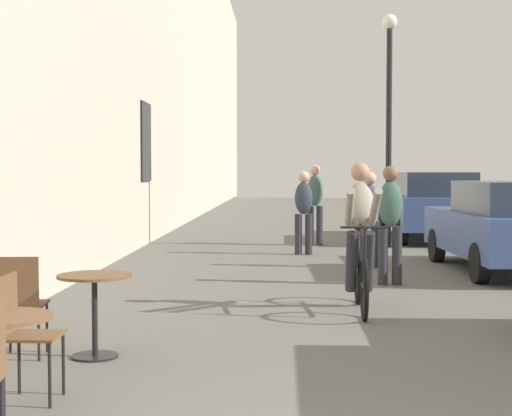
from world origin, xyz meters
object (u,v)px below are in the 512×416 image
at_px(cafe_table_near, 1,348).
at_px(cafe_table_mid, 95,297).
at_px(parked_car_third, 429,205).
at_px(cafe_chair_mid_toward_street, 21,299).
at_px(parked_car_second, 507,225).
at_px(pedestrian_near, 390,218).
at_px(pedestrian_mid, 369,214).
at_px(pedestrian_far, 304,208).
at_px(street_lamp, 389,100).
at_px(cafe_chair_near_toward_street, 23,328).
at_px(pedestrian_furthest, 315,200).
at_px(cyclist_on_bicycle, 360,240).

bearing_deg(cafe_table_near, cafe_table_mid, 86.45).
bearing_deg(parked_car_third, cafe_chair_mid_toward_street, -115.66).
distance_m(cafe_table_mid, parked_car_second, 7.80).
distance_m(pedestrian_near, pedestrian_mid, 1.95).
height_order(pedestrian_far, street_lamp, street_lamp).
xyz_separation_m(cafe_chair_near_toward_street, parked_car_second, (5.37, 7.11, 0.24)).
bearing_deg(street_lamp, cafe_table_mid, -111.21).
xyz_separation_m(cafe_chair_near_toward_street, pedestrian_furthest, (2.52, 11.58, 0.47)).
xyz_separation_m(pedestrian_mid, pedestrian_far, (-1.04, 2.01, 0.01)).
xyz_separation_m(cafe_table_near, parked_car_second, (5.30, 7.74, 0.23)).
relative_size(cafe_table_mid, parked_car_third, 0.16).
xyz_separation_m(cafe_table_near, parked_car_third, (5.18, 13.66, 0.30)).
bearing_deg(pedestrian_mid, cafe_table_near, -111.04).
height_order(cafe_chair_mid_toward_street, pedestrian_near, pedestrian_near).
bearing_deg(street_lamp, cafe_table_near, -108.55).
distance_m(cafe_table_near, cafe_chair_near_toward_street, 0.64).
relative_size(cafe_table_near, cafe_chair_mid_toward_street, 0.81).
relative_size(cafe_table_near, pedestrian_furthest, 0.41).
distance_m(pedestrian_mid, street_lamp, 4.30).
relative_size(cyclist_on_bicycle, pedestrian_furthest, 1.01).
bearing_deg(parked_car_third, pedestrian_furthest, -152.14).
bearing_deg(cafe_table_near, pedestrian_near, 62.74).
xyz_separation_m(pedestrian_far, parked_car_third, (3.04, 3.37, -0.09)).
distance_m(cafe_chair_near_toward_street, street_lamp, 12.23).
bearing_deg(cyclist_on_bicycle, street_lamp, 79.92).
distance_m(cafe_chair_near_toward_street, pedestrian_furthest, 11.86).
xyz_separation_m(cafe_chair_near_toward_street, pedestrian_far, (2.22, 9.65, 0.39)).
distance_m(cafe_table_mid, parked_car_third, 12.79).
xyz_separation_m(cafe_chair_near_toward_street, cyclist_on_bicycle, (2.72, 3.71, 0.29)).
xyz_separation_m(parked_car_second, parked_car_third, (-0.11, 5.91, 0.07)).
distance_m(pedestrian_far, parked_car_third, 4.54).
xyz_separation_m(pedestrian_mid, street_lamp, (0.80, 3.60, 2.21)).
bearing_deg(cafe_chair_near_toward_street, cafe_table_near, -83.14).
bearing_deg(parked_car_second, pedestrian_far, 141.12).
xyz_separation_m(cafe_chair_near_toward_street, pedestrian_near, (3.34, 5.70, 0.43)).
bearing_deg(parked_car_second, pedestrian_near, -145.25).
relative_size(cafe_chair_mid_toward_street, parked_car_third, 0.20).
distance_m(pedestrian_mid, pedestrian_furthest, 4.00).
xyz_separation_m(cafe_chair_mid_toward_street, cyclist_on_bicycle, (3.14, 2.50, 0.29)).
height_order(cafe_table_mid, street_lamp, street_lamp).
bearing_deg(cafe_table_near, pedestrian_far, 78.21).
relative_size(cafe_table_near, parked_car_third, 0.16).
distance_m(cyclist_on_bicycle, pedestrian_near, 2.09).
bearing_deg(pedestrian_far, pedestrian_furthest, 81.11).
bearing_deg(cafe_table_near, street_lamp, 71.45).
bearing_deg(pedestrian_near, parked_car_second, 34.75).
bearing_deg(cafe_chair_near_toward_street, street_lamp, 70.14).
height_order(cafe_table_mid, pedestrian_near, pedestrian_near).
height_order(cafe_table_near, parked_car_third, parked_car_third).
bearing_deg(parked_car_third, pedestrian_far, -131.98).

